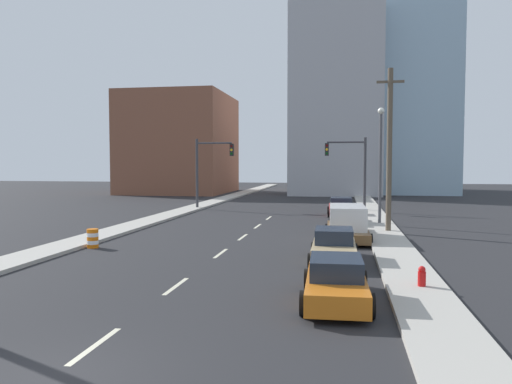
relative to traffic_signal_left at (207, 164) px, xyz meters
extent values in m
plane|color=#262628|center=(6.69, -35.83, -4.12)|extent=(200.00, 200.00, 0.00)
cube|color=#ADA89E|center=(-1.36, 8.49, -4.03)|extent=(2.01, 88.64, 0.17)
cube|color=#ADA89E|center=(14.73, 8.49, -4.03)|extent=(2.01, 88.64, 0.17)
cube|color=beige|center=(6.69, -33.83, -4.11)|extent=(0.16, 2.40, 0.01)
cube|color=beige|center=(6.69, -28.15, -4.11)|extent=(0.16, 2.40, 0.01)
cube|color=beige|center=(6.69, -21.82, -4.11)|extent=(0.16, 2.40, 0.01)
cube|color=beige|center=(6.69, -16.59, -4.11)|extent=(0.16, 2.40, 0.01)
cube|color=beige|center=(6.69, -11.53, -4.11)|extent=(0.16, 2.40, 0.01)
cube|color=beige|center=(6.69, -6.45, -4.11)|extent=(0.16, 2.40, 0.01)
cube|color=brown|center=(-10.98, 25.18, 2.90)|extent=(14.00, 16.00, 14.03)
cube|color=#A8A8AD|center=(11.28, 29.18, 8.22)|extent=(12.00, 20.00, 24.68)
cube|color=#99B7CC|center=(21.00, 33.18, 14.32)|extent=(13.00, 20.00, 36.87)
cylinder|color=#38383D|center=(-0.95, 0.00, -0.88)|extent=(0.24, 0.24, 6.47)
cylinder|color=#38383D|center=(0.70, 0.00, 1.95)|extent=(3.29, 0.16, 0.16)
cube|color=black|center=(2.34, 0.00, 1.32)|extent=(0.34, 0.32, 1.10)
cylinder|color=#4C0C0C|center=(2.34, -0.17, 1.66)|extent=(0.22, 0.04, 0.22)
cylinder|color=yellow|center=(2.34, -0.17, 1.32)|extent=(0.22, 0.04, 0.22)
cylinder|color=#0C3F14|center=(2.34, -0.17, 0.98)|extent=(0.22, 0.04, 0.22)
cylinder|color=#38383D|center=(14.19, 0.00, -0.88)|extent=(0.24, 0.24, 6.47)
cylinder|color=#38383D|center=(12.54, 0.00, 1.95)|extent=(3.29, 0.16, 0.16)
cube|color=black|center=(10.90, 0.00, 1.32)|extent=(0.34, 0.32, 1.10)
cylinder|color=#4C0C0C|center=(10.90, -0.17, 1.66)|extent=(0.22, 0.04, 0.22)
cylinder|color=yellow|center=(10.90, -0.17, 1.32)|extent=(0.22, 0.04, 0.22)
cylinder|color=#0C3F14|center=(10.90, -0.17, 0.98)|extent=(0.22, 0.04, 0.22)
cylinder|color=brown|center=(15.02, -13.51, 0.81)|extent=(0.32, 0.32, 9.85)
cube|color=brown|center=(15.02, -13.51, 4.93)|extent=(1.60, 0.14, 0.14)
cylinder|color=orange|center=(0.04, -21.43, -4.02)|extent=(0.56, 0.56, 0.19)
cylinder|color=white|center=(0.04, -21.43, -3.83)|extent=(0.56, 0.56, 0.19)
cylinder|color=orange|center=(0.04, -21.43, -3.64)|extent=(0.56, 0.56, 0.19)
cylinder|color=white|center=(0.04, -21.43, -3.45)|extent=(0.56, 0.56, 0.19)
cylinder|color=orange|center=(0.04, -21.43, -3.26)|extent=(0.56, 0.56, 0.19)
cylinder|color=#4C4C51|center=(14.79, -9.61, -0.36)|extent=(0.20, 0.20, 7.52)
sphere|color=white|center=(14.79, -9.61, 3.62)|extent=(0.44, 0.44, 0.44)
cylinder|color=red|center=(14.88, -27.41, -3.79)|extent=(0.26, 0.26, 0.65)
sphere|color=red|center=(14.88, -27.41, -3.40)|extent=(0.23, 0.23, 0.23)
cube|color=orange|center=(12.12, -29.29, -3.62)|extent=(1.89, 4.65, 0.61)
cube|color=#1E2838|center=(12.12, -29.29, -3.02)|extent=(1.60, 2.12, 0.58)
cylinder|color=black|center=(11.17, -27.90, -3.76)|extent=(0.24, 0.71, 0.71)
cylinder|color=black|center=(12.98, -27.84, -3.76)|extent=(0.24, 0.71, 0.71)
cylinder|color=black|center=(11.26, -30.75, -3.76)|extent=(0.24, 0.71, 0.71)
cylinder|color=black|center=(13.07, -30.69, -3.76)|extent=(0.24, 0.71, 0.71)
cube|color=tan|center=(11.95, -22.95, -3.62)|extent=(1.84, 4.52, 0.67)
cube|color=#1E2838|center=(11.95, -22.95, -2.98)|extent=(1.60, 2.04, 0.60)
cylinder|color=black|center=(11.01, -21.56, -3.82)|extent=(0.23, 0.60, 0.60)
cylinder|color=black|center=(12.86, -21.54, -3.82)|extent=(0.23, 0.60, 0.60)
cylinder|color=black|center=(11.04, -24.35, -3.82)|extent=(0.23, 0.60, 0.60)
cylinder|color=black|center=(12.89, -24.33, -3.82)|extent=(0.23, 0.60, 0.60)
cube|color=brown|center=(12.55, -16.28, -3.70)|extent=(2.34, 6.41, 0.49)
cube|color=silver|center=(12.56, -16.60, -2.84)|extent=(2.01, 3.99, 1.23)
cylinder|color=black|center=(11.38, -14.35, -3.82)|extent=(0.24, 0.61, 0.60)
cylinder|color=black|center=(13.60, -14.28, -3.82)|extent=(0.24, 0.61, 0.60)
cylinder|color=black|center=(11.50, -18.28, -3.82)|extent=(0.24, 0.61, 0.60)
cylinder|color=black|center=(13.72, -18.21, -3.82)|extent=(0.24, 0.61, 0.60)
cube|color=silver|center=(12.48, -9.84, -3.60)|extent=(1.87, 4.36, 0.66)
cube|color=#1E2838|center=(12.48, -9.84, -2.97)|extent=(1.61, 1.98, 0.61)
cylinder|color=black|center=(11.59, -8.48, -3.78)|extent=(0.23, 0.68, 0.68)
cylinder|color=black|center=(13.43, -8.51, -3.78)|extent=(0.23, 0.68, 0.68)
cylinder|color=black|center=(11.53, -11.16, -3.78)|extent=(0.23, 0.68, 0.68)
cylinder|color=black|center=(13.38, -11.20, -3.78)|extent=(0.23, 0.68, 0.68)
cube|color=red|center=(12.18, -3.89, -3.60)|extent=(2.03, 4.30, 0.68)
cube|color=#1E2838|center=(12.18, -3.89, -2.95)|extent=(1.71, 1.97, 0.62)
cylinder|color=black|center=(11.16, -2.62, -3.79)|extent=(0.25, 0.66, 0.65)
cylinder|color=black|center=(13.08, -2.54, -3.79)|extent=(0.25, 0.66, 0.65)
cylinder|color=black|center=(11.27, -5.24, -3.79)|extent=(0.25, 0.66, 0.65)
cylinder|color=black|center=(13.19, -5.16, -3.79)|extent=(0.25, 0.66, 0.65)
camera|label=1|loc=(12.28, -44.31, 0.08)|focal=35.00mm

